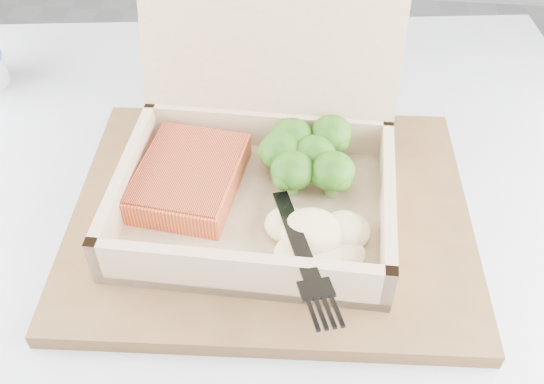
# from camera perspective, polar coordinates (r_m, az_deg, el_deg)

# --- Properties ---
(cafe_table) EXTENTS (0.97, 0.97, 0.75)m
(cafe_table) POSITION_cam_1_polar(r_m,az_deg,el_deg) (0.70, -4.60, -16.87)
(cafe_table) COLOR black
(cafe_table) RESTS_ON floor
(serving_tray) EXTENTS (0.38, 0.31, 0.02)m
(serving_tray) POSITION_cam_1_polar(r_m,az_deg,el_deg) (0.57, -0.08, -2.08)
(serving_tray) COLOR brown
(serving_tray) RESTS_ON cafe_table
(takeout_container) EXTENTS (0.24, 0.24, 0.22)m
(takeout_container) POSITION_cam_1_polar(r_m,az_deg,el_deg) (0.55, -1.10, 4.98)
(takeout_container) COLOR tan
(takeout_container) RESTS_ON serving_tray
(salmon_fillet) EXTENTS (0.10, 0.13, 0.02)m
(salmon_fillet) POSITION_cam_1_polar(r_m,az_deg,el_deg) (0.56, -7.81, 1.38)
(salmon_fillet) COLOR orange
(salmon_fillet) RESTS_ON takeout_container
(broccoli_pile) EXTENTS (0.11, 0.11, 0.04)m
(broccoli_pile) POSITION_cam_1_polar(r_m,az_deg,el_deg) (0.57, 3.92, 3.05)
(broccoli_pile) COLOR #3C7C1B
(broccoli_pile) RESTS_ON takeout_container
(mashed_potatoes) EXTENTS (0.09, 0.07, 0.03)m
(mashed_potatoes) POSITION_cam_1_polar(r_m,az_deg,el_deg) (0.51, 3.76, -3.87)
(mashed_potatoes) COLOR beige
(mashed_potatoes) RESTS_ON takeout_container
(plastic_fork) EXTENTS (0.07, 0.17, 0.03)m
(plastic_fork) POSITION_cam_1_polar(r_m,az_deg,el_deg) (0.51, 1.60, -1.94)
(plastic_fork) COLOR black
(plastic_fork) RESTS_ON mashed_potatoes
(receipt) EXTENTS (0.10, 0.15, 0.00)m
(receipt) POSITION_cam_1_polar(r_m,az_deg,el_deg) (0.72, -0.75, 8.94)
(receipt) COLOR white
(receipt) RESTS_ON cafe_table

